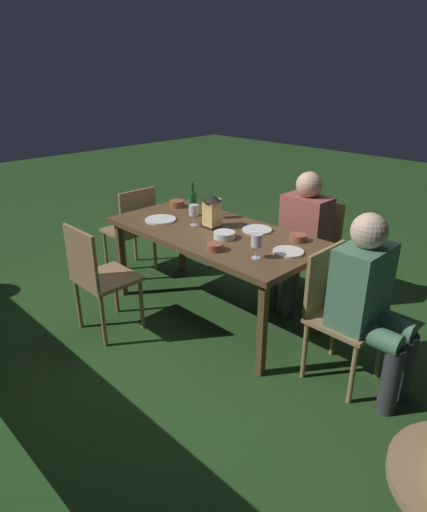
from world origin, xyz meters
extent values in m
plane|color=#26471E|center=(0.00, 0.00, 0.00)|extent=(16.00, 16.00, 0.00)
cube|color=brown|center=(0.00, 0.00, 0.71)|extent=(1.74, 0.85, 0.04)
cube|color=brown|center=(-0.80, -0.36, 0.34)|extent=(0.05, 0.05, 0.69)
cube|color=brown|center=(0.80, -0.36, 0.34)|extent=(0.05, 0.05, 0.69)
cube|color=brown|center=(-0.80, 0.36, 0.34)|extent=(0.05, 0.05, 0.69)
cube|color=brown|center=(0.80, 0.36, 0.34)|extent=(0.05, 0.05, 0.69)
cube|color=#9E7A51|center=(-0.39, -0.75, 0.43)|extent=(0.42, 0.40, 0.03)
cube|color=#9E7A51|center=(-0.39, -0.93, 0.66)|extent=(0.40, 0.02, 0.42)
cylinder|color=#9E7A51|center=(-0.57, -0.58, 0.21)|extent=(0.03, 0.03, 0.42)
cylinder|color=#9E7A51|center=(-0.21, -0.58, 0.21)|extent=(0.03, 0.03, 0.42)
cylinder|color=#9E7A51|center=(-0.57, -0.92, 0.21)|extent=(0.03, 0.03, 0.42)
cylinder|color=#9E7A51|center=(-0.21, -0.92, 0.21)|extent=(0.03, 0.03, 0.42)
cube|color=#9E4C47|center=(-0.39, -0.69, 0.70)|extent=(0.38, 0.24, 0.50)
sphere|color=#D1A889|center=(-0.39, -0.69, 1.04)|extent=(0.21, 0.21, 0.21)
cylinder|color=#9E4C47|center=(-0.48, -0.55, 0.46)|extent=(0.13, 0.36, 0.13)
cylinder|color=#9E4C47|center=(-0.30, -0.55, 0.46)|extent=(0.13, 0.36, 0.13)
cylinder|color=#333338|center=(-0.48, -0.39, 0.23)|extent=(0.11, 0.11, 0.45)
cylinder|color=#333338|center=(-0.30, -0.39, 0.23)|extent=(0.11, 0.11, 0.45)
cube|color=#9E7A51|center=(0.39, 0.75, 0.43)|extent=(0.42, 0.40, 0.03)
cube|color=#9E7A51|center=(0.39, 0.93, 0.66)|extent=(0.40, 0.03, 0.42)
cylinder|color=#9E7A51|center=(0.57, 0.58, 0.21)|extent=(0.03, 0.03, 0.42)
cylinder|color=#9E7A51|center=(0.21, 0.58, 0.21)|extent=(0.03, 0.03, 0.42)
cylinder|color=#9E7A51|center=(0.57, 0.92, 0.21)|extent=(0.03, 0.03, 0.42)
cylinder|color=#9E7A51|center=(0.21, 0.92, 0.21)|extent=(0.03, 0.03, 0.42)
cube|color=#9E7A51|center=(-1.19, 0.00, 0.43)|extent=(0.40, 0.42, 0.03)
cube|color=#9E7A51|center=(-1.00, 0.00, 0.66)|extent=(0.03, 0.40, 0.42)
cylinder|color=#9E7A51|center=(-1.36, -0.18, 0.21)|extent=(0.03, 0.03, 0.42)
cylinder|color=#9E7A51|center=(-1.36, 0.18, 0.21)|extent=(0.03, 0.03, 0.42)
cylinder|color=#9E7A51|center=(-1.02, -0.18, 0.21)|extent=(0.03, 0.03, 0.42)
cylinder|color=#9E7A51|center=(-1.02, 0.18, 0.21)|extent=(0.03, 0.03, 0.42)
cube|color=#4C7A5B|center=(-1.25, 0.00, 0.70)|extent=(0.24, 0.38, 0.50)
sphere|color=beige|center=(-1.25, 0.00, 1.04)|extent=(0.21, 0.21, 0.21)
cylinder|color=#4C7A5B|center=(-1.39, -0.09, 0.46)|extent=(0.36, 0.13, 0.13)
cylinder|color=#4C7A5B|center=(-1.39, 0.09, 0.46)|extent=(0.36, 0.13, 0.13)
cylinder|color=#333338|center=(-1.55, -0.09, 0.23)|extent=(0.11, 0.11, 0.45)
cylinder|color=#333338|center=(-1.55, 0.09, 0.23)|extent=(0.11, 0.11, 0.45)
cube|color=#9E7A51|center=(1.19, 0.00, 0.43)|extent=(0.40, 0.42, 0.03)
cube|color=#9E7A51|center=(1.00, 0.00, 0.66)|extent=(0.03, 0.40, 0.42)
cylinder|color=#9E7A51|center=(1.36, 0.18, 0.21)|extent=(0.03, 0.03, 0.42)
cylinder|color=#9E7A51|center=(1.36, -0.18, 0.21)|extent=(0.03, 0.03, 0.42)
cylinder|color=#9E7A51|center=(1.02, 0.18, 0.21)|extent=(0.03, 0.03, 0.42)
cylinder|color=#9E7A51|center=(1.02, -0.18, 0.21)|extent=(0.03, 0.03, 0.42)
cube|color=black|center=(0.06, -0.04, 0.74)|extent=(0.12, 0.12, 0.01)
cube|color=#F9D17A|center=(0.06, -0.04, 0.85)|extent=(0.11, 0.11, 0.20)
cone|color=black|center=(0.06, -0.04, 0.97)|extent=(0.15, 0.15, 0.05)
cylinder|color=#195128|center=(0.39, -0.13, 0.83)|extent=(0.07, 0.07, 0.20)
cylinder|color=#195128|center=(0.39, -0.13, 0.98)|extent=(0.03, 0.03, 0.09)
cylinder|color=silver|center=(0.19, -0.23, 0.74)|extent=(0.06, 0.06, 0.00)
cylinder|color=silver|center=(0.19, -0.23, 0.78)|extent=(0.01, 0.01, 0.08)
cylinder|color=silver|center=(0.19, -0.23, 0.86)|extent=(0.08, 0.08, 0.08)
cylinder|color=maroon|center=(0.19, -0.23, 0.84)|extent=(0.07, 0.07, 0.03)
cylinder|color=silver|center=(0.20, 0.03, 0.74)|extent=(0.06, 0.06, 0.00)
cylinder|color=silver|center=(0.20, 0.03, 0.78)|extent=(0.01, 0.01, 0.08)
cylinder|color=silver|center=(0.20, 0.03, 0.86)|extent=(0.08, 0.08, 0.08)
cylinder|color=maroon|center=(0.20, 0.03, 0.84)|extent=(0.07, 0.07, 0.03)
cylinder|color=silver|center=(-0.59, 0.19, 0.74)|extent=(0.06, 0.06, 0.00)
cylinder|color=silver|center=(-0.59, 0.19, 0.78)|extent=(0.01, 0.01, 0.08)
cylinder|color=silver|center=(-0.59, 0.19, 0.86)|extent=(0.08, 0.08, 0.08)
cylinder|color=maroon|center=(-0.59, 0.19, 0.84)|extent=(0.07, 0.07, 0.03)
cylinder|color=white|center=(-0.69, -0.04, 0.74)|extent=(0.21, 0.21, 0.01)
cylinder|color=white|center=(-0.25, -0.23, 0.74)|extent=(0.23, 0.23, 0.01)
cylinder|color=white|center=(0.48, 0.14, 0.74)|extent=(0.26, 0.26, 0.01)
cylinder|color=silver|center=(-0.18, 0.07, 0.76)|extent=(0.16, 0.16, 0.05)
cylinder|color=#424C1E|center=(-0.18, 0.07, 0.77)|extent=(0.14, 0.14, 0.01)
cylinder|color=#9E5138|center=(0.69, -0.21, 0.76)|extent=(0.13, 0.13, 0.06)
cylinder|color=tan|center=(0.69, -0.21, 0.77)|extent=(0.11, 0.11, 0.02)
cylinder|color=#9E5138|center=(-0.30, 0.28, 0.76)|extent=(0.12, 0.12, 0.05)
cylinder|color=#477533|center=(-0.30, 0.28, 0.77)|extent=(0.10, 0.10, 0.02)
cylinder|color=#9E5138|center=(-0.60, -0.27, 0.76)|extent=(0.12, 0.12, 0.05)
cylinder|color=beige|center=(-0.60, -0.27, 0.77)|extent=(0.10, 0.10, 0.01)
camera|label=1|loc=(-2.28, 2.26, 1.87)|focal=30.50mm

